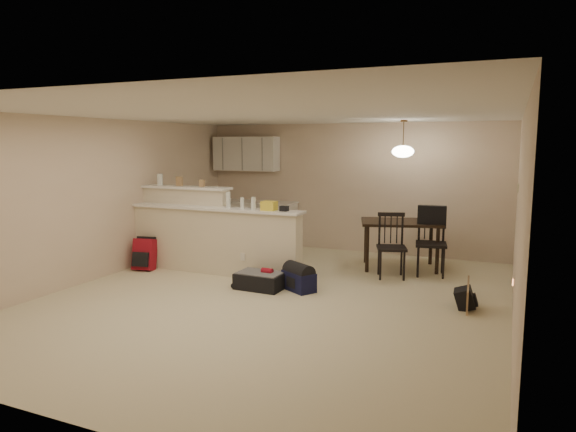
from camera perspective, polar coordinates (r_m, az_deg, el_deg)
The scene contains 22 objects.
room at distance 6.87m, azimuth -1.58°, elevation 0.86°, with size 7.00×7.02×2.50m.
breakfast_bar at distance 8.67m, azimuth -9.34°, elevation -2.04°, with size 3.08×0.58×1.39m.
upper_cabinets at distance 10.78m, azimuth -4.68°, elevation 6.91°, with size 1.40×0.34×0.70m, color white.
kitchen_counter at distance 10.69m, azimuth -3.97°, elevation -0.90°, with size 1.80×0.60×0.90m, color white.
thermostat at distance 7.74m, azimuth 24.18°, elevation 2.82°, with size 0.02×0.12×0.12m, color beige.
jar at distance 9.23m, azimuth -14.05°, elevation 3.96°, with size 0.10×0.10×0.20m, color silver.
cereal_box at distance 8.99m, azimuth -11.98°, elevation 3.79°, with size 0.10×0.07×0.16m, color #A07D52.
small_box at distance 8.73m, azimuth -9.53°, elevation 3.60°, with size 0.08×0.06×0.12m, color #A07D52.
bottle_a at distance 8.24m, azimuth -6.66°, elevation 1.79°, with size 0.07×0.07×0.26m, color silver.
bottle_b at distance 8.12m, azimuth -5.12°, elevation 1.44°, with size 0.06×0.06×0.18m, color silver.
bag_lump at distance 7.90m, azimuth -2.10°, elevation 1.14°, with size 0.22×0.18×0.14m, color #A07D52.
pouch at distance 7.80m, azimuth -0.43°, elevation 0.83°, with size 0.12×0.10×0.08m, color #A07D52.
extra_item_x at distance 8.02m, azimuth -3.87°, elevation 1.43°, with size 0.07×0.07×0.19m, color silver.
dining_table at distance 8.88m, azimuth 12.40°, elevation -1.18°, with size 1.50×1.21×0.81m.
pendant_lamp at distance 8.77m, azimuth 12.65°, elevation 7.07°, with size 0.36×0.36×0.62m.
dining_chair_near at distance 8.25m, azimuth 11.44°, elevation -3.29°, with size 0.45×0.43×1.02m, color black, non-canonical shape.
dining_chair_far at distance 8.53m, azimuth 15.62°, elevation -2.82°, with size 0.48×0.45×1.09m, color black, non-canonical shape.
suitcase at distance 7.58m, azimuth -3.11°, elevation -7.21°, with size 0.68×0.44×0.23m, color black.
red_backpack at distance 8.99m, azimuth -15.65°, elevation -4.12°, with size 0.35×0.22×0.52m, color maroon.
navy_duffel at distance 7.48m, azimuth 1.21°, elevation -7.24°, with size 0.51×0.28×0.28m, color #111336.
black_daypack at distance 7.07m, azimuth 19.05°, elevation -8.65°, with size 0.30×0.21×0.26m, color black.
cardboard_sheet at distance 6.97m, azimuth 19.34°, elevation -8.47°, with size 0.48×0.02×0.37m, color #A07D52.
Camera 1 is at (2.91, -6.17, 2.11)m, focal length 32.00 mm.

